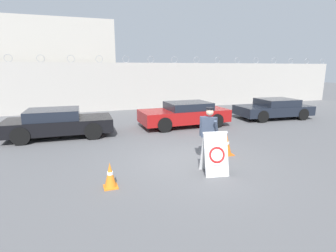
{
  "coord_description": "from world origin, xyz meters",
  "views": [
    {
      "loc": [
        -3.23,
        -7.16,
        2.9
      ],
      "look_at": [
        -0.18,
        1.73,
        0.81
      ],
      "focal_mm": 28.0,
      "sensor_mm": 36.0,
      "label": 1
    }
  ],
  "objects_px": {
    "traffic_cone_mid": "(226,144)",
    "parked_car_far_side": "(274,108)",
    "parked_car_front_coupe": "(58,123)",
    "parked_car_rear_sedan": "(185,114)",
    "security_guard": "(209,133)",
    "traffic_cone_near": "(110,175)",
    "barricade_sign": "(215,153)"
  },
  "relations": [
    {
      "from": "traffic_cone_mid",
      "to": "parked_car_far_side",
      "type": "distance_m",
      "value": 7.81
    },
    {
      "from": "traffic_cone_mid",
      "to": "parked_car_far_side",
      "type": "relative_size",
      "value": 0.17
    },
    {
      "from": "parked_car_front_coupe",
      "to": "parked_car_rear_sedan",
      "type": "height_order",
      "value": "parked_car_rear_sedan"
    },
    {
      "from": "security_guard",
      "to": "traffic_cone_mid",
      "type": "distance_m",
      "value": 1.28
    },
    {
      "from": "parked_car_rear_sedan",
      "to": "traffic_cone_mid",
      "type": "bearing_deg",
      "value": 83.7
    },
    {
      "from": "traffic_cone_near",
      "to": "barricade_sign",
      "type": "bearing_deg",
      "value": -0.89
    },
    {
      "from": "barricade_sign",
      "to": "parked_car_front_coupe",
      "type": "distance_m",
      "value": 7.18
    },
    {
      "from": "parked_car_front_coupe",
      "to": "parked_car_rear_sedan",
      "type": "bearing_deg",
      "value": 3.4
    },
    {
      "from": "barricade_sign",
      "to": "traffic_cone_near",
      "type": "xyz_separation_m",
      "value": [
        -2.86,
        0.04,
        -0.27
      ]
    },
    {
      "from": "barricade_sign",
      "to": "parked_car_rear_sedan",
      "type": "bearing_deg",
      "value": 83.86
    },
    {
      "from": "parked_car_front_coupe",
      "to": "traffic_cone_mid",
      "type": "bearing_deg",
      "value": -37.31
    },
    {
      "from": "security_guard",
      "to": "barricade_sign",
      "type": "bearing_deg",
      "value": -56.76
    },
    {
      "from": "barricade_sign",
      "to": "traffic_cone_near",
      "type": "height_order",
      "value": "barricade_sign"
    },
    {
      "from": "security_guard",
      "to": "parked_car_far_side",
      "type": "xyz_separation_m",
      "value": [
        7.07,
        5.44,
        -0.39
      ]
    },
    {
      "from": "barricade_sign",
      "to": "traffic_cone_mid",
      "type": "bearing_deg",
      "value": 56.95
    },
    {
      "from": "traffic_cone_near",
      "to": "parked_car_front_coupe",
      "type": "xyz_separation_m",
      "value": [
        -1.5,
        5.67,
        0.3
      ]
    },
    {
      "from": "barricade_sign",
      "to": "parked_car_front_coupe",
      "type": "xyz_separation_m",
      "value": [
        -4.35,
        5.71,
        0.03
      ]
    },
    {
      "from": "traffic_cone_mid",
      "to": "parked_car_far_side",
      "type": "height_order",
      "value": "parked_car_far_side"
    },
    {
      "from": "parked_car_far_side",
      "to": "traffic_cone_mid",
      "type": "bearing_deg",
      "value": 42.22
    },
    {
      "from": "parked_car_front_coupe",
      "to": "parked_car_rear_sedan",
      "type": "distance_m",
      "value": 5.92
    },
    {
      "from": "traffic_cone_near",
      "to": "security_guard",
      "type": "bearing_deg",
      "value": 13.21
    },
    {
      "from": "security_guard",
      "to": "traffic_cone_near",
      "type": "distance_m",
      "value": 3.21
    },
    {
      "from": "traffic_cone_mid",
      "to": "parked_car_rear_sedan",
      "type": "xyz_separation_m",
      "value": [
        0.38,
        4.62,
        0.27
      ]
    },
    {
      "from": "security_guard",
      "to": "parked_car_front_coupe",
      "type": "xyz_separation_m",
      "value": [
        -4.56,
        4.95,
        -0.36
      ]
    },
    {
      "from": "security_guard",
      "to": "parked_car_far_side",
      "type": "relative_size",
      "value": 0.4
    },
    {
      "from": "security_guard",
      "to": "traffic_cone_near",
      "type": "bearing_deg",
      "value": -118.57
    },
    {
      "from": "traffic_cone_mid",
      "to": "parked_car_rear_sedan",
      "type": "distance_m",
      "value": 4.65
    },
    {
      "from": "security_guard",
      "to": "traffic_cone_mid",
      "type": "relative_size",
      "value": 2.4
    },
    {
      "from": "parked_car_rear_sedan",
      "to": "parked_car_far_side",
      "type": "bearing_deg",
      "value": -179.08
    },
    {
      "from": "traffic_cone_near",
      "to": "parked_car_far_side",
      "type": "relative_size",
      "value": 0.15
    },
    {
      "from": "barricade_sign",
      "to": "parked_car_front_coupe",
      "type": "height_order",
      "value": "parked_car_front_coupe"
    },
    {
      "from": "traffic_cone_near",
      "to": "parked_car_far_side",
      "type": "distance_m",
      "value": 11.86
    }
  ]
}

